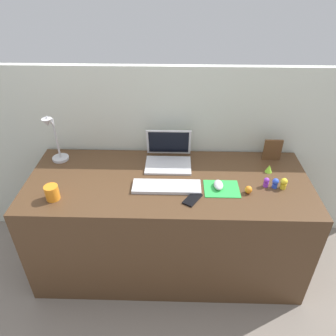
# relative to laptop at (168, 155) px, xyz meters

# --- Properties ---
(ground_plane) EXTENTS (6.00, 6.00, 0.00)m
(ground_plane) POSITION_rel_laptop_xyz_m (0.01, -0.21, -0.79)
(ground_plane) COLOR slate
(back_wall) EXTENTS (2.97, 0.05, 1.34)m
(back_wall) POSITION_rel_laptop_xyz_m (0.01, 0.18, -0.13)
(back_wall) COLOR beige
(back_wall) RESTS_ON ground_plane
(desk) EXTENTS (1.77, 0.71, 0.74)m
(desk) POSITION_rel_laptop_xyz_m (0.01, -0.21, -0.42)
(desk) COLOR #4C331E
(desk) RESTS_ON ground_plane
(laptop) EXTENTS (0.30, 0.26, 0.21)m
(laptop) POSITION_rel_laptop_xyz_m (0.00, 0.00, 0.00)
(laptop) COLOR silver
(laptop) RESTS_ON desk
(keyboard) EXTENTS (0.41, 0.13, 0.02)m
(keyboard) POSITION_rel_laptop_xyz_m (-0.00, -0.29, -0.04)
(keyboard) COLOR silver
(keyboard) RESTS_ON desk
(mousepad) EXTENTS (0.21, 0.17, 0.00)m
(mousepad) POSITION_rel_laptop_xyz_m (0.33, -0.29, -0.05)
(mousepad) COLOR green
(mousepad) RESTS_ON desk
(mouse) EXTENTS (0.06, 0.10, 0.03)m
(mouse) POSITION_rel_laptop_xyz_m (0.31, -0.28, -0.03)
(mouse) COLOR silver
(mouse) RESTS_ON mousepad
(cell_phone) EXTENTS (0.12, 0.14, 0.01)m
(cell_phone) POSITION_rel_laptop_xyz_m (0.15, -0.40, -0.05)
(cell_phone) COLOR black
(cell_phone) RESTS_ON desk
(desk_lamp) EXTENTS (0.11, 0.17, 0.35)m
(desk_lamp) POSITION_rel_laptop_xyz_m (-0.74, -0.03, 0.11)
(desk_lamp) COLOR #B7B7BC
(desk_lamp) RESTS_ON desk
(picture_frame) EXTENTS (0.12, 0.02, 0.15)m
(picture_frame) POSITION_rel_laptop_xyz_m (0.70, 0.05, 0.02)
(picture_frame) COLOR brown
(picture_frame) RESTS_ON desk
(coffee_mug) EXTENTS (0.08, 0.08, 0.09)m
(coffee_mug) POSITION_rel_laptop_xyz_m (-0.65, -0.41, -0.01)
(coffee_mug) COLOR orange
(coffee_mug) RESTS_ON desk
(toy_figurine_purple) EXTENTS (0.03, 0.03, 0.06)m
(toy_figurine_purple) POSITION_rel_laptop_xyz_m (0.60, -0.26, -0.02)
(toy_figurine_purple) COLOR purple
(toy_figurine_purple) RESTS_ON desk
(toy_figurine_lime) EXTENTS (0.05, 0.05, 0.05)m
(toy_figurine_lime) POSITION_rel_laptop_xyz_m (0.65, -0.10, -0.03)
(toy_figurine_lime) COLOR #8CDB33
(toy_figurine_lime) RESTS_ON desk
(toy_figurine_blue) EXTENTS (0.04, 0.04, 0.06)m
(toy_figurine_blue) POSITION_rel_laptop_xyz_m (0.65, -0.27, -0.02)
(toy_figurine_blue) COLOR blue
(toy_figurine_blue) RESTS_ON desk
(toy_figurine_yellow) EXTENTS (0.04, 0.04, 0.07)m
(toy_figurine_yellow) POSITION_rel_laptop_xyz_m (0.70, -0.28, -0.02)
(toy_figurine_yellow) COLOR yellow
(toy_figurine_yellow) RESTS_ON desk
(toy_figurine_orange) EXTENTS (0.04, 0.04, 0.05)m
(toy_figurine_orange) POSITION_rel_laptop_xyz_m (0.48, -0.33, -0.03)
(toy_figurine_orange) COLOR orange
(toy_figurine_orange) RESTS_ON desk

